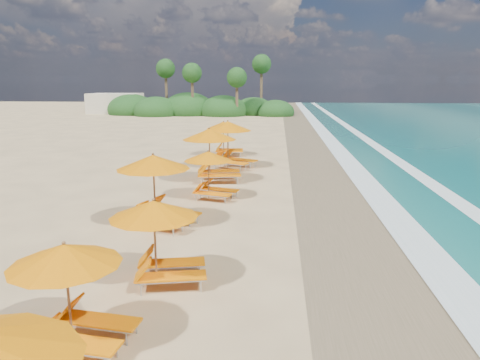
# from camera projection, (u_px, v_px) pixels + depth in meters

# --- Properties ---
(ground) EXTENTS (160.00, 160.00, 0.00)m
(ground) POSITION_uv_depth(u_px,v_px,m) (240.00, 212.00, 16.50)
(ground) COLOR #D7B57E
(ground) RESTS_ON ground
(wet_sand) EXTENTS (4.00, 160.00, 0.01)m
(wet_sand) POSITION_uv_depth(u_px,v_px,m) (351.00, 214.00, 16.18)
(wet_sand) COLOR #8B7453
(wet_sand) RESTS_ON ground
(surf_foam) EXTENTS (4.00, 160.00, 0.01)m
(surf_foam) POSITION_uv_depth(u_px,v_px,m) (428.00, 216.00, 15.95)
(surf_foam) COLOR white
(surf_foam) RESTS_ON ground
(station_1) EXTENTS (2.35, 2.22, 2.01)m
(station_1) POSITION_uv_depth(u_px,v_px,m) (75.00, 289.00, 7.97)
(station_1) COLOR olive
(station_1) RESTS_ON ground
(station_2) EXTENTS (2.54, 2.43, 2.10)m
(station_2) POSITION_uv_depth(u_px,v_px,m) (162.00, 236.00, 10.51)
(station_2) COLOR olive
(station_2) RESTS_ON ground
(station_3) EXTENTS (3.15, 3.10, 2.44)m
(station_3) POSITION_uv_depth(u_px,v_px,m) (159.00, 186.00, 14.68)
(station_3) COLOR olive
(station_3) RESTS_ON ground
(station_4) EXTENTS (2.51, 2.44, 1.99)m
(station_4) POSITION_uv_depth(u_px,v_px,m) (212.00, 172.00, 18.12)
(station_4) COLOR olive
(station_4) RESTS_ON ground
(station_5) EXTENTS (3.05, 2.90, 2.58)m
(station_5) POSITION_uv_depth(u_px,v_px,m) (214.00, 151.00, 21.13)
(station_5) COLOR olive
(station_5) RESTS_ON ground
(station_6) EXTENTS (3.45, 3.45, 2.61)m
(station_6) POSITION_uv_depth(u_px,v_px,m) (231.00, 141.00, 24.46)
(station_6) COLOR olive
(station_6) RESTS_ON ground
(station_7) EXTENTS (2.49, 2.33, 2.21)m
(station_7) POSITION_uv_depth(u_px,v_px,m) (226.00, 136.00, 28.45)
(station_7) COLOR olive
(station_7) RESTS_ON ground
(treeline) EXTENTS (25.80, 8.80, 9.74)m
(treeline) POSITION_uv_depth(u_px,v_px,m) (195.00, 108.00, 61.35)
(treeline) COLOR #163D14
(treeline) RESTS_ON ground
(beach_building) EXTENTS (7.00, 5.00, 2.80)m
(beach_building) POSITION_uv_depth(u_px,v_px,m) (116.00, 103.00, 64.67)
(beach_building) COLOR beige
(beach_building) RESTS_ON ground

